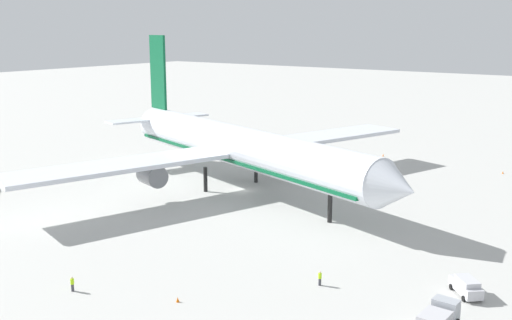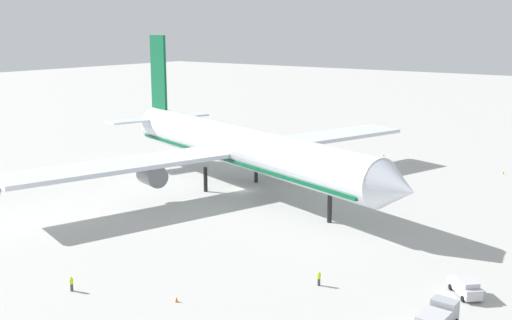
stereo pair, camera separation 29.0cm
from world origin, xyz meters
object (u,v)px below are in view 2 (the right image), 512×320
(service_truck_1, at_px, (438,318))
(ground_worker_0, at_px, (71,284))
(traffic_cone_2, at_px, (384,155))
(service_van, at_px, (465,286))
(traffic_cone_3, at_px, (503,173))
(airliner, at_px, (238,146))
(ground_worker_2, at_px, (319,278))
(baggage_cart_1, at_px, (27,174))
(traffic_cone_1, at_px, (177,299))

(service_truck_1, distance_m, ground_worker_0, 38.47)
(traffic_cone_2, bearing_deg, service_van, -58.29)
(service_van, relative_size, traffic_cone_3, 8.40)
(airliner, height_order, traffic_cone_3, airliner)
(airliner, height_order, service_truck_1, airliner)
(airliner, height_order, ground_worker_2, airliner)
(baggage_cart_1, height_order, traffic_cone_1, baggage_cart_1)
(service_van, distance_m, ground_worker_2, 15.68)
(traffic_cone_3, bearing_deg, traffic_cone_1, -98.32)
(traffic_cone_2, bearing_deg, baggage_cart_1, -128.45)
(ground_worker_0, relative_size, traffic_cone_1, 3.04)
(service_truck_1, height_order, baggage_cart_1, service_truck_1)
(service_van, height_order, ground_worker_2, service_van)
(ground_worker_0, xyz_separation_m, traffic_cone_2, (-3.30, 86.40, -0.57))
(service_truck_1, distance_m, baggage_cart_1, 86.32)
(ground_worker_2, distance_m, traffic_cone_1, 15.95)
(airliner, bearing_deg, service_van, -23.49)
(airliner, height_order, ground_worker_0, airliner)
(service_van, height_order, traffic_cone_2, service_van)
(traffic_cone_3, bearing_deg, baggage_cart_1, -141.82)
(airliner, distance_m, service_van, 51.78)
(airliner, distance_m, service_truck_1, 56.44)
(baggage_cart_1, xyz_separation_m, ground_worker_2, (71.04, -10.22, 0.17))
(baggage_cart_1, xyz_separation_m, ground_worker_0, (50.03, -27.56, 0.17))
(traffic_cone_1, xyz_separation_m, traffic_cone_3, (11.71, 80.05, 0.00))
(baggage_cart_1, distance_m, traffic_cone_2, 75.14)
(service_van, xyz_separation_m, traffic_cone_2, (-38.29, 61.96, -0.76))
(service_truck_1, bearing_deg, baggage_cart_1, 171.69)
(service_truck_1, xyz_separation_m, ground_worker_2, (-14.37, 2.25, -0.45))
(service_van, xyz_separation_m, ground_worker_0, (-34.98, -24.44, -0.19))
(ground_worker_2, bearing_deg, baggage_cart_1, 171.81)
(ground_worker_2, height_order, traffic_cone_2, ground_worker_2)
(service_van, xyz_separation_m, traffic_cone_1, (-23.84, -19.63, -0.76))
(ground_worker_0, distance_m, traffic_cone_1, 12.16)
(baggage_cart_1, relative_size, traffic_cone_1, 5.55)
(airliner, xyz_separation_m, traffic_cone_1, (23.26, -40.09, -7.43))
(service_truck_1, bearing_deg, traffic_cone_2, 118.48)
(ground_worker_2, xyz_separation_m, traffic_cone_2, (-24.32, 69.07, -0.58))
(ground_worker_2, relative_size, traffic_cone_3, 3.05)
(service_van, xyz_separation_m, ground_worker_2, (-13.97, -7.11, -0.18))
(service_van, relative_size, ground_worker_0, 2.76)
(baggage_cart_1, relative_size, traffic_cone_3, 5.55)
(ground_worker_2, bearing_deg, service_truck_1, -8.89)
(ground_worker_0, height_order, traffic_cone_1, ground_worker_0)
(service_van, height_order, traffic_cone_3, service_van)
(traffic_cone_1, xyz_separation_m, traffic_cone_2, (-14.45, 81.59, 0.00))
(baggage_cart_1, height_order, traffic_cone_2, baggage_cart_1)
(baggage_cart_1, distance_m, ground_worker_0, 57.11)
(baggage_cart_1, bearing_deg, service_truck_1, -8.31)
(airliner, distance_m, traffic_cone_1, 46.94)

